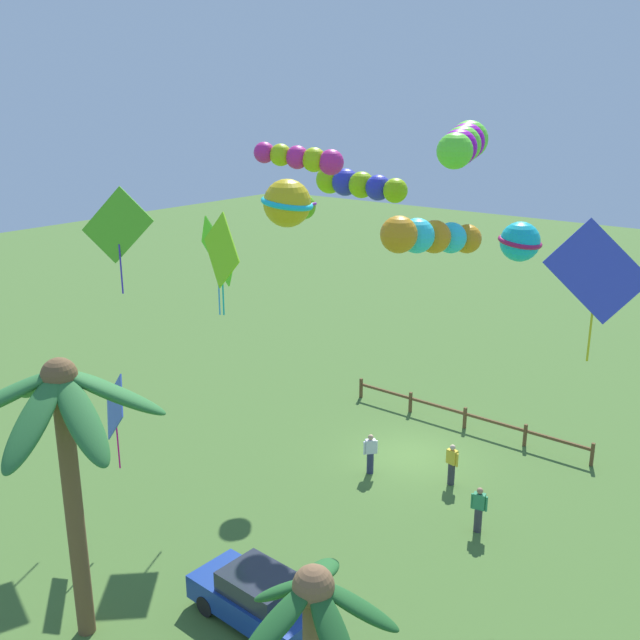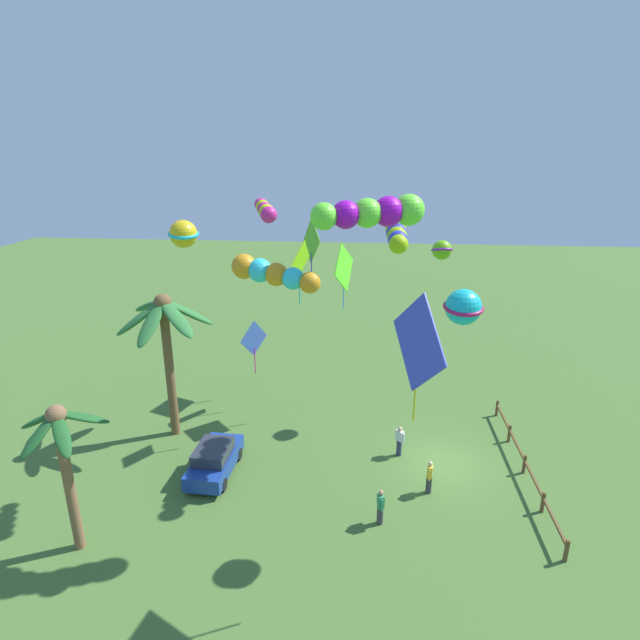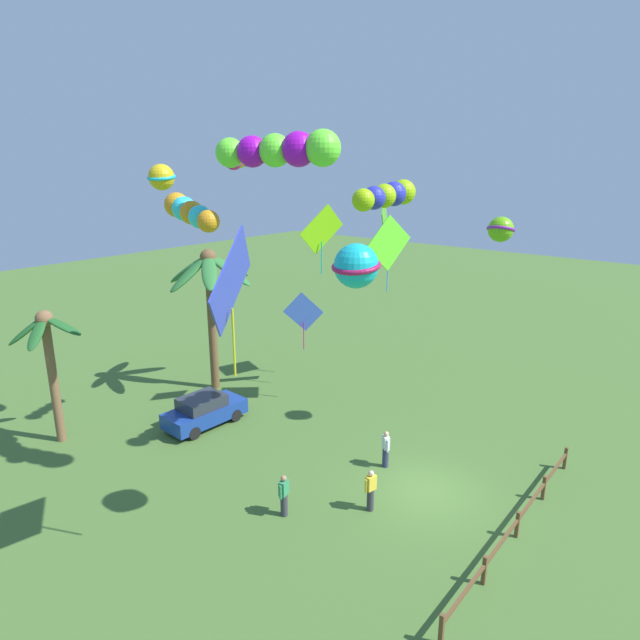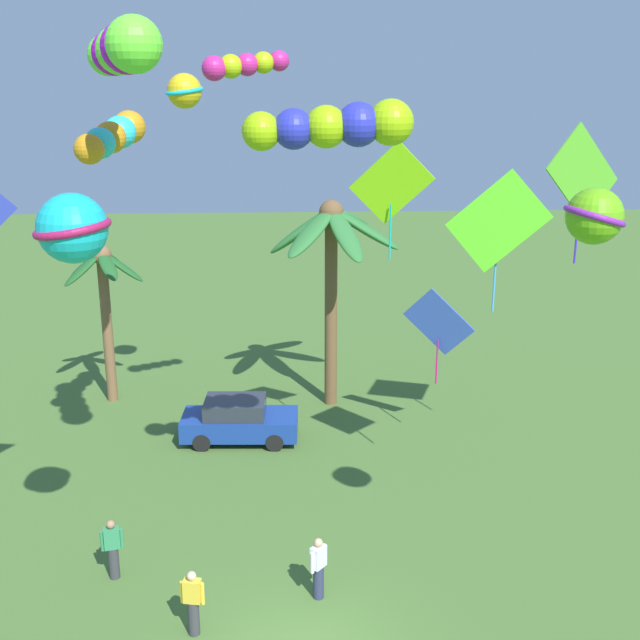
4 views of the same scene
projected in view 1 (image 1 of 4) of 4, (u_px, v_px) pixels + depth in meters
ground_plane at (412, 455)px, 29.35m from camera, size 120.00×120.00×0.00m
palm_tree_1 at (64, 424)px, 17.97m from camera, size 4.89×4.81×7.76m
rail_fence at (465, 415)px, 31.61m from camera, size 11.03×0.12×0.95m
parked_car_0 at (258, 597)px, 19.90m from camera, size 3.97×1.88×1.51m
spectator_0 at (452, 464)px, 26.97m from camera, size 0.54×0.30×1.59m
spectator_1 at (479, 509)px, 24.03m from camera, size 0.54×0.31×1.59m
spectator_2 at (370, 453)px, 27.77m from camera, size 0.42×0.44×1.59m
kite_diamond_0 at (221, 252)px, 22.78m from camera, size 2.24×0.75×3.24m
kite_tube_1 at (302, 158)px, 18.93m from camera, size 2.31×1.25×0.81m
kite_ball_2 at (520, 242)px, 23.80m from camera, size 1.50×1.49×1.29m
kite_tube_3 at (357, 184)px, 24.61m from camera, size 3.55×0.96×1.05m
kite_diamond_4 at (118, 227)px, 25.83m from camera, size 2.49×1.29×3.85m
kite_ball_5 at (287, 203)px, 15.93m from camera, size 1.54×1.54×1.04m
kite_ball_6 at (303, 207)px, 29.73m from camera, size 1.30×1.31×1.04m
kite_diamond_7 at (217, 253)px, 25.98m from camera, size 2.49×0.89×3.60m
kite_diamond_8 at (597, 273)px, 20.65m from camera, size 2.69×1.40×4.14m
kite_tube_9 at (430, 236)px, 18.08m from camera, size 1.38×3.22×1.21m
kite_diamond_10 at (115, 409)px, 23.22m from camera, size 2.18×1.05×3.30m
kite_tube_11 at (463, 144)px, 20.68m from camera, size 2.15×3.98×1.15m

